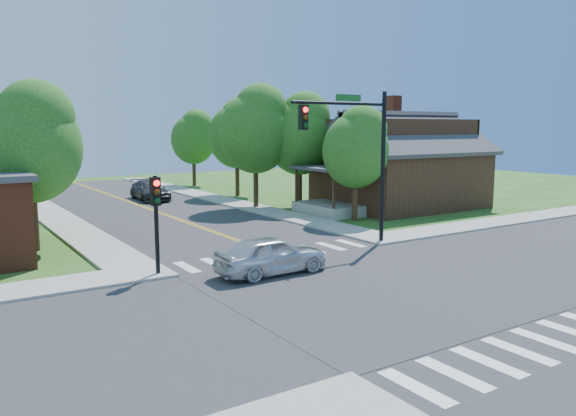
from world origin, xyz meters
TOP-DOWN VIEW (x-y plane):
  - ground at (0.00, 0.00)m, footprint 100.00×100.00m
  - road_ns at (0.00, 0.00)m, footprint 10.00×90.00m
  - road_ew at (0.00, 0.00)m, footprint 90.00×10.00m
  - intersection_patch at (0.00, 0.00)m, footprint 10.20×10.20m
  - sidewalk_ne at (15.82, 15.82)m, footprint 40.00×40.00m
  - crosswalk_north at (0.00, 6.20)m, footprint 8.85×2.00m
  - crosswalk_south at (0.00, -6.20)m, footprint 8.85×2.00m
  - centerline at (0.00, 0.00)m, footprint 0.30×90.00m
  - signal_mast_ne at (3.91, 5.59)m, footprint 5.30×0.42m
  - signal_pole_nw at (-5.60, 5.58)m, footprint 0.34×0.42m
  - house_ne at (15.11, 14.23)m, footprint 13.05×8.80m
  - tree_e_a at (8.89, 11.38)m, footprint 4.02×3.82m
  - tree_e_b at (9.26, 17.77)m, footprint 4.70×4.46m
  - tree_e_c at (8.76, 26.01)m, footprint 4.64×4.41m
  - tree_e_d at (9.05, 35.31)m, footprint 4.24×4.03m
  - tree_w_a at (-8.57, 12.91)m, footprint 4.51×4.28m
  - tree_w_b at (-8.56, 19.75)m, footprint 4.30×4.08m
  - tree_house at (6.44, 18.96)m, footprint 4.99×4.74m
  - tree_bldg at (-7.98, 17.67)m, footprint 3.78×3.59m
  - car_silver at (-1.92, 3.50)m, footprint 1.84×4.40m
  - car_dgrey at (1.69, 27.10)m, footprint 2.57×5.30m

SIDE VIEW (x-z plane):
  - ground at x=0.00m, z-range 0.00..0.00m
  - intersection_patch at x=0.00m, z-range -0.03..0.03m
  - road_ns at x=0.00m, z-range 0.00..0.04m
  - road_ew at x=0.00m, z-range 0.01..0.04m
  - crosswalk_north at x=0.00m, z-range 0.04..0.05m
  - crosswalk_south at x=0.00m, z-range 0.04..0.05m
  - centerline at x=0.00m, z-range 0.04..0.05m
  - sidewalk_ne at x=15.82m, z-range 0.00..0.14m
  - car_dgrey at x=1.69m, z-range 0.00..1.48m
  - car_silver at x=-1.92m, z-range 0.00..1.49m
  - signal_pole_nw at x=-5.60m, z-range 0.76..4.56m
  - house_ne at x=15.11m, z-range -0.23..6.88m
  - tree_bldg at x=-7.98m, z-range 0.99..7.41m
  - tree_e_a at x=8.89m, z-range 1.06..7.90m
  - tree_e_d at x=9.05m, z-range 1.12..8.33m
  - tree_w_b at x=-8.56m, z-range 1.13..8.44m
  - signal_mast_ne at x=3.91m, z-range 1.25..8.45m
  - tree_w_a at x=-8.57m, z-range 1.19..8.85m
  - tree_e_c at x=8.76m, z-range 1.22..9.12m
  - tree_e_b at x=9.26m, z-range 1.24..9.23m
  - tree_house at x=6.44m, z-range 1.32..9.80m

